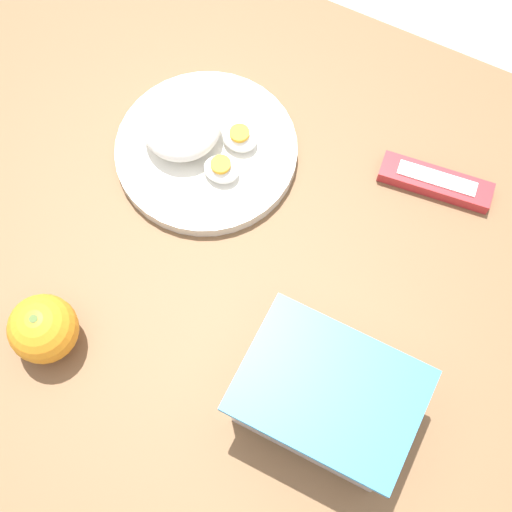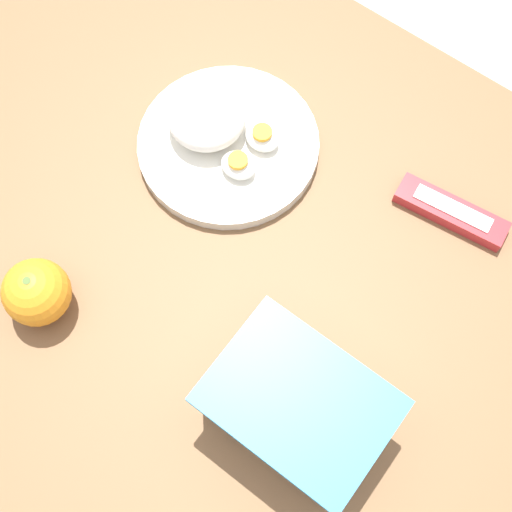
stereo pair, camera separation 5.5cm
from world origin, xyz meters
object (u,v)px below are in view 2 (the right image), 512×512
(food_container, at_px, (297,410))
(orange_fruit, at_px, (37,292))
(rice_plate, at_px, (223,136))
(candy_bar, at_px, (451,212))

(food_container, bearing_deg, orange_fruit, 12.63)
(rice_plate, height_order, candy_bar, rice_plate)
(food_container, height_order, rice_plate, food_container)
(food_container, bearing_deg, rice_plate, -39.10)
(orange_fruit, distance_m, rice_plate, 0.30)
(food_container, height_order, orange_fruit, food_container)
(rice_plate, bearing_deg, food_container, 140.90)
(rice_plate, distance_m, candy_bar, 0.30)
(rice_plate, bearing_deg, orange_fruit, 83.29)
(orange_fruit, bearing_deg, rice_plate, -96.71)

